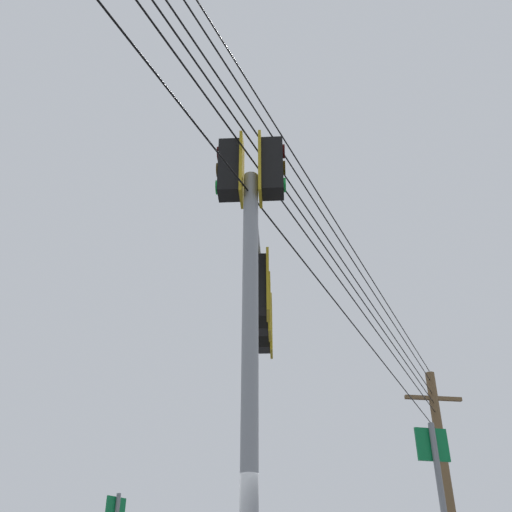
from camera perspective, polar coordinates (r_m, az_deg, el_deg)
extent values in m
cylinder|color=gray|center=(6.86, -0.61, -14.03)|extent=(0.20, 0.20, 6.45)
cylinder|color=gray|center=(9.73, 0.21, -1.38)|extent=(1.69, 3.55, 0.14)
cube|color=black|center=(8.48, -2.53, 8.18)|extent=(0.40, 0.40, 0.90)
cube|color=#B29319|center=(8.46, -1.37, 8.22)|extent=(0.22, 0.42, 1.04)
cylinder|color=#360503|center=(8.68, -3.58, 9.67)|extent=(0.11, 0.19, 0.20)
cylinder|color=#3C2703|center=(8.49, -3.65, 8.13)|extent=(0.11, 0.19, 0.20)
cylinder|color=green|center=(8.31, -3.71, 6.52)|extent=(0.11, 0.19, 0.20)
cube|color=black|center=(8.45, 1.57, 8.32)|extent=(0.40, 0.40, 0.90)
cube|color=#B29319|center=(8.45, 0.41, 8.28)|extent=(0.22, 0.42, 1.04)
cylinder|color=#360503|center=(8.64, 2.65, 9.90)|extent=(0.11, 0.19, 0.20)
cylinder|color=#3C2703|center=(8.44, 2.70, 8.36)|extent=(0.11, 0.19, 0.20)
cylinder|color=green|center=(8.26, 2.75, 6.74)|extent=(0.11, 0.19, 0.20)
cube|color=black|center=(8.98, 0.03, -2.70)|extent=(0.40, 0.40, 0.90)
cube|color=#B29319|center=(8.98, 1.12, -2.69)|extent=(0.23, 0.41, 1.04)
cylinder|color=#360503|center=(9.13, -1.00, -1.05)|extent=(0.12, 0.19, 0.20)
cylinder|color=#3C2703|center=(8.99, -1.02, -2.71)|extent=(0.12, 0.19, 0.20)
cylinder|color=green|center=(8.85, -1.04, -4.43)|extent=(0.12, 0.19, 0.20)
cube|color=black|center=(9.66, 0.28, -4.81)|extent=(0.40, 0.40, 0.90)
cube|color=#B29319|center=(9.65, 1.29, -4.79)|extent=(0.22, 0.42, 1.04)
cylinder|color=#360503|center=(9.80, -0.69, -3.25)|extent=(0.11, 0.19, 0.20)
cylinder|color=#3C2703|center=(9.66, -0.70, -4.82)|extent=(0.11, 0.19, 0.20)
cylinder|color=green|center=(9.53, -0.71, -6.45)|extent=(0.11, 0.19, 0.20)
cube|color=black|center=(10.34, 0.50, -6.64)|extent=(0.40, 0.40, 0.90)
cube|color=#B29319|center=(10.34, 1.44, -6.62)|extent=(0.22, 0.42, 1.04)
cylinder|color=#360503|center=(10.47, -0.42, -5.15)|extent=(0.11, 0.19, 0.20)
cylinder|color=#3C2703|center=(10.35, -0.42, -6.65)|extent=(0.11, 0.19, 0.20)
cylinder|color=green|center=(10.23, -0.43, -8.19)|extent=(0.11, 0.19, 0.20)
cylinder|color=brown|center=(20.07, 17.91, -21.43)|extent=(0.30, 0.30, 8.05)
cube|color=brown|center=(20.75, 16.50, -12.82)|extent=(1.63, 1.21, 0.12)
cube|color=#0C7238|center=(7.48, 16.39, -16.80)|extent=(0.32, 0.28, 0.37)
cube|color=white|center=(7.49, 16.34, -16.83)|extent=(0.26, 0.22, 0.31)
cube|color=#0C7238|center=(10.44, -13.23, -22.56)|extent=(0.08, 0.39, 0.43)
cube|color=white|center=(10.45, -13.29, -22.56)|extent=(0.05, 0.33, 0.37)
cylinder|color=black|center=(7.26, -5.27, 11.74)|extent=(1.25, 30.22, 0.14)
cylinder|color=black|center=(7.70, -5.04, 15.21)|extent=(1.25, 30.22, 0.14)
cylinder|color=black|center=(7.92, -4.93, 16.79)|extent=(1.25, 30.22, 0.14)
cylinder|color=black|center=(8.15, -4.83, 18.22)|extent=(1.25, 30.22, 0.14)
cylinder|color=black|center=(8.48, -4.70, 20.16)|extent=(1.25, 30.22, 0.14)
cylinder|color=black|center=(8.76, -4.60, 21.62)|extent=(1.25, 30.22, 0.14)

